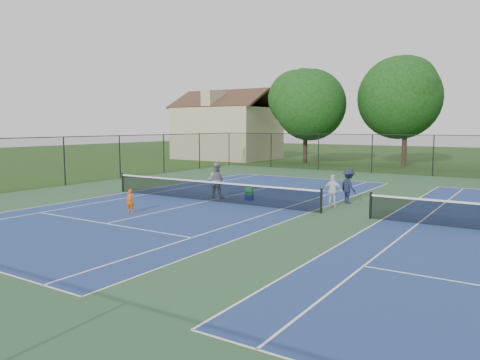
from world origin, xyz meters
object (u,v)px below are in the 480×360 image
Objects in this scene: clapboard_house at (227,131)px; ball_crate at (249,197)px; instructor at (216,180)px; bystander_b at (348,186)px; ball_hopper at (249,191)px; bystander_a at (333,191)px; tree_back_b at (406,93)px; child_player at (130,201)px; tree_back_a at (306,101)px.

clapboard_house is 29.64m from ball_crate.
instructor is 1.97m from ball_crate.
ball_hopper is (-4.45, -1.78, -0.36)m from bystander_b.
bystander_a is (6.01, 0.73, -0.17)m from instructor.
bystander_b reaches higher than ball_hopper.
tree_back_b is 25.48m from ball_hopper.
tree_back_b is 25.84m from instructor.
tree_back_b is 31.11m from child_player.
clapboard_house is 29.61m from ball_hopper.
bystander_a is at bearing 170.54° from instructor.
bystander_a is 3.79× the size of ball_crate.
clapboard_house is 29.97× the size of ball_hopper.
ball_crate is 1.08× the size of ball_hopper.
tree_back_b is at bearing 86.67° from ball_hopper.
tree_back_a reaches higher than clapboard_house.
tree_back_a reaches higher than instructor.
ball_crate is (-1.43, -24.69, -6.45)m from tree_back_b.
tree_back_a reaches higher than bystander_a.
tree_back_a is 29.23m from child_player.
bystander_a is at bearing 5.71° from ball_hopper.
tree_back_b is 6.79× the size of bystander_a.
tree_back_a is 5.04× the size of instructor.
child_player reaches higher than ball_hopper.
ball_crate is at bearing -53.44° from clapboard_house.
clapboard_house is at bearing -73.11° from instructor.
tree_back_a is 25.75m from bystander_a.
ball_hopper is at bearing -71.56° from tree_back_a.
bystander_a is at bearing -83.46° from tree_back_b.
tree_back_a is at bearing 82.02° from child_player.
bystander_a is at bearing -46.89° from clapboard_house.
ball_hopper is at bearing 47.57° from child_player.
bystander_a is 4.28m from ball_crate.
instructor is 4.66× the size of ball_crate.
clapboard_house is at bearing 174.29° from tree_back_a.
child_player is 0.61× the size of bystander_b.
tree_back_b is 25.56m from ball_crate.
ball_hopper reaches higher than ball_crate.
child_player is 6.10m from ball_hopper.
child_player is at bearing -79.85° from tree_back_a.
tree_back_b is 25.76× the size of ball_crate.
bystander_b is (0.23, 1.36, 0.08)m from bystander_a.
clapboard_house is (-10.00, 1.00, -2.95)m from tree_back_a.
instructor is (5.78, -23.00, -5.13)m from tree_back_a.
instructor is 5.04× the size of ball_hopper.
tree_back_a is at bearing -67.63° from bystander_a.
bystander_b is 4.56× the size of ball_hopper.
bystander_b is (12.02, -20.91, -5.22)m from tree_back_a.
clapboard_house reaches higher than bystander_b.
clapboard_house is (-19.00, -1.00, -3.50)m from tree_back_b.
instructor is 1.87m from ball_hopper.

